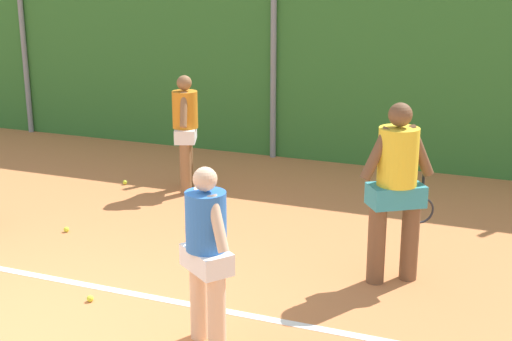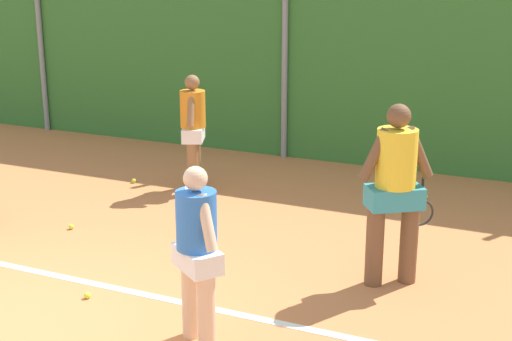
{
  "view_description": "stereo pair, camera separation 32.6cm",
  "coord_description": "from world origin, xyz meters",
  "px_view_note": "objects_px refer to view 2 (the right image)",
  "views": [
    {
      "loc": [
        4.22,
        -4.64,
        3.28
      ],
      "look_at": [
        1.36,
        2.51,
        1.03
      ],
      "focal_mm": 51.44,
      "sensor_mm": 36.0,
      "label": 1
    },
    {
      "loc": [
        4.52,
        -4.51,
        3.28
      ],
      "look_at": [
        1.36,
        2.51,
        1.03
      ],
      "focal_mm": 51.44,
      "sensor_mm": 36.0,
      "label": 2
    }
  ],
  "objects_px": {
    "player_foreground_near": "(197,247)",
    "tennis_ball_8": "(426,197)",
    "player_backcourt_far": "(193,126)",
    "tennis_ball_2": "(87,295)",
    "tennis_ball_5": "(134,181)",
    "player_midcourt": "(395,185)",
    "tennis_ball_6": "(71,227)"
  },
  "relations": [
    {
      "from": "player_foreground_near",
      "to": "tennis_ball_8",
      "type": "height_order",
      "value": "player_foreground_near"
    },
    {
      "from": "player_backcourt_far",
      "to": "tennis_ball_2",
      "type": "distance_m",
      "value": 3.79
    },
    {
      "from": "tennis_ball_2",
      "to": "tennis_ball_5",
      "type": "height_order",
      "value": "same"
    },
    {
      "from": "player_foreground_near",
      "to": "player_midcourt",
      "type": "relative_size",
      "value": 0.85
    },
    {
      "from": "player_foreground_near",
      "to": "player_backcourt_far",
      "type": "xyz_separation_m",
      "value": [
        -2.2,
        3.92,
        0.04
      ]
    },
    {
      "from": "tennis_ball_2",
      "to": "tennis_ball_5",
      "type": "bearing_deg",
      "value": 116.56
    },
    {
      "from": "player_midcourt",
      "to": "tennis_ball_5",
      "type": "height_order",
      "value": "player_midcourt"
    },
    {
      "from": "player_foreground_near",
      "to": "tennis_ball_2",
      "type": "height_order",
      "value": "player_foreground_near"
    },
    {
      "from": "tennis_ball_2",
      "to": "tennis_ball_8",
      "type": "bearing_deg",
      "value": 61.76
    },
    {
      "from": "player_backcourt_far",
      "to": "tennis_ball_5",
      "type": "xyz_separation_m",
      "value": [
        -0.99,
        -0.1,
        -0.92
      ]
    },
    {
      "from": "player_foreground_near",
      "to": "tennis_ball_2",
      "type": "distance_m",
      "value": 1.72
    },
    {
      "from": "player_midcourt",
      "to": "tennis_ball_6",
      "type": "bearing_deg",
      "value": 146.54
    },
    {
      "from": "player_midcourt",
      "to": "tennis_ball_2",
      "type": "xyz_separation_m",
      "value": [
        -2.67,
        -1.61,
        -1.03
      ]
    },
    {
      "from": "tennis_ball_6",
      "to": "tennis_ball_8",
      "type": "bearing_deg",
      "value": 38.43
    },
    {
      "from": "tennis_ball_5",
      "to": "tennis_ball_6",
      "type": "xyz_separation_m",
      "value": [
        0.38,
        -1.98,
        0.0
      ]
    },
    {
      "from": "player_foreground_near",
      "to": "tennis_ball_8",
      "type": "xyz_separation_m",
      "value": [
        0.99,
        4.86,
        -0.88
      ]
    },
    {
      "from": "tennis_ball_5",
      "to": "tennis_ball_6",
      "type": "height_order",
      "value": "same"
    },
    {
      "from": "tennis_ball_2",
      "to": "player_backcourt_far",
      "type": "bearing_deg",
      "value": 101.84
    },
    {
      "from": "player_foreground_near",
      "to": "tennis_ball_5",
      "type": "xyz_separation_m",
      "value": [
        -3.19,
        3.82,
        -0.88
      ]
    },
    {
      "from": "player_backcourt_far",
      "to": "tennis_ball_5",
      "type": "bearing_deg",
      "value": 73.38
    },
    {
      "from": "player_backcourt_far",
      "to": "tennis_ball_6",
      "type": "relative_size",
      "value": 25.62
    },
    {
      "from": "player_midcourt",
      "to": "tennis_ball_2",
      "type": "relative_size",
      "value": 28.85
    },
    {
      "from": "tennis_ball_2",
      "to": "tennis_ball_6",
      "type": "height_order",
      "value": "same"
    },
    {
      "from": "player_foreground_near",
      "to": "tennis_ball_5",
      "type": "distance_m",
      "value": 5.06
    },
    {
      "from": "player_midcourt",
      "to": "tennis_ball_6",
      "type": "height_order",
      "value": "player_midcourt"
    },
    {
      "from": "player_foreground_near",
      "to": "player_midcourt",
      "type": "distance_m",
      "value": 2.29
    },
    {
      "from": "tennis_ball_5",
      "to": "tennis_ball_8",
      "type": "distance_m",
      "value": 4.31
    },
    {
      "from": "tennis_ball_8",
      "to": "player_foreground_near",
      "type": "bearing_deg",
      "value": -101.54
    },
    {
      "from": "tennis_ball_2",
      "to": "tennis_ball_6",
      "type": "xyz_separation_m",
      "value": [
        -1.37,
        1.52,
        0.0
      ]
    },
    {
      "from": "player_midcourt",
      "to": "tennis_ball_8",
      "type": "bearing_deg",
      "value": 59.7
    },
    {
      "from": "tennis_ball_6",
      "to": "player_midcourt",
      "type": "bearing_deg",
      "value": 1.35
    },
    {
      "from": "player_backcourt_far",
      "to": "tennis_ball_5",
      "type": "distance_m",
      "value": 1.36
    }
  ]
}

